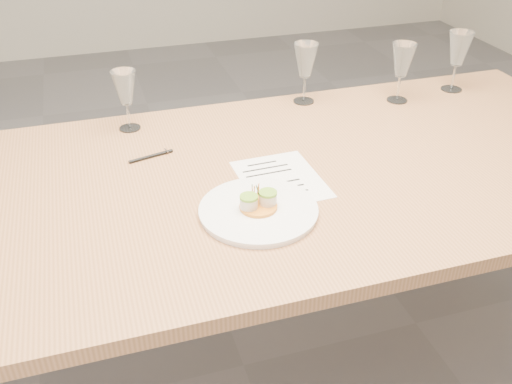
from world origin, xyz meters
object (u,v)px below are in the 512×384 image
object	(u,v)px
dining_table	(241,198)
wine_glass_3	(402,61)
wine_glass_4	(459,50)
wine_glass_1	(125,89)
ballpoint_pen	(151,156)
dinner_plate	(259,209)
wine_glass_2	(305,62)
recipe_sheet	(280,179)

from	to	relation	value
dining_table	wine_glass_3	world-z (taller)	wine_glass_3
wine_glass_3	wine_glass_4	distance (m)	0.24
wine_glass_1	wine_glass_3	distance (m)	0.92
wine_glass_1	wine_glass_4	size ratio (longest dim) A/B	0.90
dining_table	ballpoint_pen	distance (m)	0.29
dinner_plate	wine_glass_2	distance (m)	0.72
ballpoint_pen	dinner_plate	bearing A→B (deg)	-74.50
wine_glass_3	wine_glass_4	world-z (taller)	wine_glass_4
dinner_plate	wine_glass_1	distance (m)	0.64
wine_glass_1	wine_glass_4	xyz separation A→B (m)	(1.16, -0.02, 0.02)
dining_table	wine_glass_1	distance (m)	0.51
dining_table	recipe_sheet	bearing A→B (deg)	-23.13
wine_glass_4	wine_glass_2	bearing A→B (deg)	174.10
wine_glass_2	wine_glass_3	world-z (taller)	wine_glass_2
dinner_plate	wine_glass_3	bearing A→B (deg)	37.83
dinner_plate	wine_glass_3	size ratio (longest dim) A/B	1.45
wine_glass_3	recipe_sheet	bearing A→B (deg)	-145.90
dinner_plate	wine_glass_4	distance (m)	1.07
dinner_plate	wine_glass_3	distance (m)	0.86
wine_glass_2	wine_glass_3	xyz separation A→B (m)	(0.31, -0.09, -0.00)
dining_table	wine_glass_1	world-z (taller)	wine_glass_1
dinner_plate	wine_glass_1	xyz separation A→B (m)	(-0.25, 0.57, 0.12)
dining_table	dinner_plate	bearing A→B (deg)	-91.46
dining_table	wine_glass_4	distance (m)	1.00
ballpoint_pen	recipe_sheet	bearing A→B (deg)	-50.08
recipe_sheet	wine_glass_1	xyz separation A→B (m)	(-0.35, 0.43, 0.13)
dinner_plate	wine_glass_3	world-z (taller)	wine_glass_3
dining_table	wine_glass_3	xyz separation A→B (m)	(0.67, 0.34, 0.21)
ballpoint_pen	wine_glass_2	distance (m)	0.63
dinner_plate	wine_glass_1	world-z (taller)	wine_glass_1
ballpoint_pen	wine_glass_1	bearing A→B (deg)	85.19
dining_table	ballpoint_pen	size ratio (longest dim) A/B	18.12
dining_table	wine_glass_1	size ratio (longest dim) A/B	12.63
dinner_plate	wine_glass_2	size ratio (longest dim) A/B	1.43
wine_glass_1	recipe_sheet	bearing A→B (deg)	-51.09
recipe_sheet	wine_glass_1	bearing A→B (deg)	126.85
wine_glass_4	dinner_plate	bearing A→B (deg)	-148.74
dinner_plate	wine_glass_4	size ratio (longest dim) A/B	1.39
recipe_sheet	wine_glass_4	size ratio (longest dim) A/B	1.29
dinner_plate	recipe_sheet	bearing A→B (deg)	52.71
wine_glass_2	wine_glass_4	size ratio (longest dim) A/B	0.97
wine_glass_2	wine_glass_4	distance (m)	0.56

